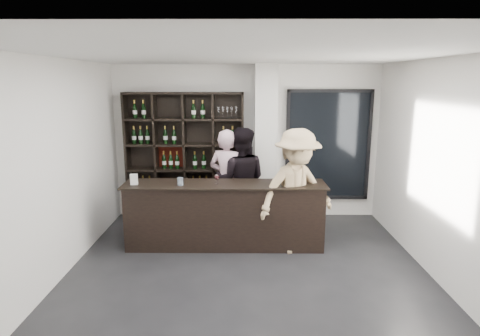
{
  "coord_description": "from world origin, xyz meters",
  "views": [
    {
      "loc": [
        -0.07,
        -4.83,
        2.6
      ],
      "look_at": [
        -0.11,
        1.1,
        1.31
      ],
      "focal_mm": 30.0,
      "sensor_mm": 36.0,
      "label": 1
    }
  ],
  "objects_px": {
    "wine_shelf": "(185,157)",
    "customer": "(296,191)",
    "tasting_counter": "(225,215)",
    "taster_black": "(241,181)",
    "taster_pink": "(227,182)"
  },
  "relations": [
    {
      "from": "wine_shelf",
      "to": "customer",
      "type": "height_order",
      "value": "wine_shelf"
    },
    {
      "from": "tasting_counter",
      "to": "taster_black",
      "type": "distance_m",
      "value": 0.8
    },
    {
      "from": "customer",
      "to": "wine_shelf",
      "type": "bearing_deg",
      "value": 117.21
    },
    {
      "from": "wine_shelf",
      "to": "taster_black",
      "type": "xyz_separation_m",
      "value": [
        1.05,
        -0.72,
        -0.28
      ]
    },
    {
      "from": "wine_shelf",
      "to": "taster_pink",
      "type": "relative_size",
      "value": 1.33
    },
    {
      "from": "wine_shelf",
      "to": "customer",
      "type": "xyz_separation_m",
      "value": [
        1.9,
        -1.52,
        -0.24
      ]
    },
    {
      "from": "taster_pink",
      "to": "taster_black",
      "type": "xyz_separation_m",
      "value": [
        0.23,
        0.0,
        0.01
      ]
    },
    {
      "from": "taster_pink",
      "to": "taster_black",
      "type": "distance_m",
      "value": 0.23
    },
    {
      "from": "tasting_counter",
      "to": "taster_pink",
      "type": "bearing_deg",
      "value": 88.69
    },
    {
      "from": "wine_shelf",
      "to": "taster_pink",
      "type": "distance_m",
      "value": 1.12
    },
    {
      "from": "wine_shelf",
      "to": "tasting_counter",
      "type": "relative_size",
      "value": 0.76
    },
    {
      "from": "wine_shelf",
      "to": "tasting_counter",
      "type": "xyz_separation_m",
      "value": [
        0.8,
        -1.36,
        -0.68
      ]
    },
    {
      "from": "tasting_counter",
      "to": "taster_black",
      "type": "height_order",
      "value": "taster_black"
    },
    {
      "from": "tasting_counter",
      "to": "customer",
      "type": "xyz_separation_m",
      "value": [
        1.1,
        -0.16,
        0.44
      ]
    },
    {
      "from": "wine_shelf",
      "to": "taster_black",
      "type": "relative_size",
      "value": 1.31
    }
  ]
}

